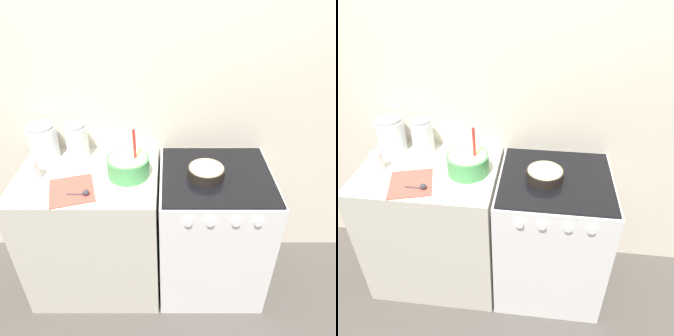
% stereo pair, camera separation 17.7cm
% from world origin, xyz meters
% --- Properties ---
extents(ground_plane, '(12.00, 12.00, 0.00)m').
position_xyz_m(ground_plane, '(0.00, 0.00, 0.00)').
color(ground_plane, '#4C4742').
extents(wall_back, '(4.62, 0.05, 2.40)m').
position_xyz_m(wall_back, '(0.00, 0.63, 1.20)').
color(wall_back, beige).
rests_on(wall_back, ground_plane).
extents(countertop_cabinet, '(0.81, 0.61, 0.88)m').
position_xyz_m(countertop_cabinet, '(-0.40, 0.30, 0.44)').
color(countertop_cabinet, beige).
rests_on(countertop_cabinet, ground_plane).
extents(stove, '(0.65, 0.63, 0.88)m').
position_xyz_m(stove, '(0.34, 0.30, 0.44)').
color(stove, silver).
rests_on(stove, ground_plane).
extents(mixing_bowl, '(0.24, 0.24, 0.28)m').
position_xyz_m(mixing_bowl, '(-0.16, 0.30, 0.95)').
color(mixing_bowl, '#4CA559').
rests_on(mixing_bowl, countertop_cabinet).
extents(baking_pan, '(0.21, 0.21, 0.06)m').
position_xyz_m(baking_pan, '(0.27, 0.28, 0.91)').
color(baking_pan, black).
rests_on(baking_pan, stove).
extents(storage_jar_left, '(0.17, 0.17, 0.21)m').
position_xyz_m(storage_jar_left, '(-0.69, 0.50, 0.97)').
color(storage_jar_left, silver).
rests_on(storage_jar_left, countertop_cabinet).
extents(storage_jar_middle, '(0.13, 0.13, 0.22)m').
position_xyz_m(storage_jar_middle, '(-0.49, 0.50, 0.97)').
color(storage_jar_middle, silver).
rests_on(storage_jar_middle, countertop_cabinet).
extents(tin_can, '(0.07, 0.07, 0.11)m').
position_xyz_m(tin_can, '(-0.68, 0.27, 0.94)').
color(tin_can, silver).
rests_on(tin_can, countertop_cabinet).
extents(recipe_page, '(0.29, 0.31, 0.01)m').
position_xyz_m(recipe_page, '(-0.45, 0.15, 0.88)').
color(recipe_page, '#CC4C3F').
rests_on(recipe_page, countertop_cabinet).
extents(measuring_spoon, '(0.12, 0.04, 0.04)m').
position_xyz_m(measuring_spoon, '(-0.38, 0.11, 0.90)').
color(measuring_spoon, '#333338').
rests_on(measuring_spoon, countertop_cabinet).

